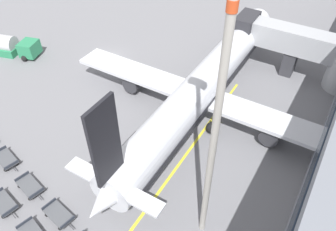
# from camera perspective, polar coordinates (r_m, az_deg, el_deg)

# --- Properties ---
(ground_plane) EXTENTS (500.00, 500.00, 0.00)m
(ground_plane) POSITION_cam_1_polar(r_m,az_deg,el_deg) (49.37, -10.27, 9.87)
(ground_plane) COLOR gray
(jet_bridge) EXTENTS (16.86, 4.47, 6.69)m
(jet_bridge) POSITION_cam_1_polar(r_m,az_deg,el_deg) (46.23, 23.34, 10.41)
(jet_bridge) COLOR #B2B5BA
(jet_bridge) RESTS_ON ground_plane
(airplane) EXTENTS (32.83, 39.52, 12.72)m
(airplane) POSITION_cam_1_polar(r_m,az_deg,el_deg) (37.62, 6.05, 5.05)
(airplane) COLOR silver
(airplane) RESTS_ON ground_plane
(fuel_tanker_primary) EXTENTS (9.51, 5.21, 3.08)m
(fuel_tanker_primary) POSITION_cam_1_polar(r_m,az_deg,el_deg) (54.59, -26.51, 10.87)
(fuel_tanker_primary) COLOR #2D8C5B
(fuel_tanker_primary) RESTS_ON ground_plane
(baggage_dolly_row_near_col_c) EXTENTS (3.59, 1.98, 0.92)m
(baggage_dolly_row_near_col_c) POSITION_cam_1_polar(r_m,az_deg,el_deg) (33.70, -26.70, -13.53)
(baggage_dolly_row_near_col_c) COLOR #515459
(baggage_dolly_row_near_col_c) RESTS_ON ground_plane
(baggage_dolly_row_mid_a_col_b) EXTENTS (3.59, 2.08, 0.92)m
(baggage_dolly_row_mid_a_col_b) POSITION_cam_1_polar(r_m,az_deg,el_deg) (37.16, -26.35, -6.83)
(baggage_dolly_row_mid_a_col_b) COLOR #515459
(baggage_dolly_row_mid_a_col_b) RESTS_ON ground_plane
(baggage_dolly_row_mid_a_col_c) EXTENTS (3.59, 2.03, 0.92)m
(baggage_dolly_row_mid_a_col_c) POSITION_cam_1_polar(r_m,az_deg,el_deg) (33.91, -22.91, -11.30)
(baggage_dolly_row_mid_a_col_c) COLOR #515459
(baggage_dolly_row_mid_a_col_c) RESTS_ON ground_plane
(baggage_dolly_row_mid_a_col_d) EXTENTS (3.58, 1.91, 0.92)m
(baggage_dolly_row_mid_a_col_d) POSITION_cam_1_polar(r_m,az_deg,el_deg) (31.22, -18.49, -16.06)
(baggage_dolly_row_mid_a_col_d) COLOR #515459
(baggage_dolly_row_mid_a_col_d) RESTS_ON ground_plane
(apron_light_mast) EXTENTS (2.00, 0.70, 25.09)m
(apron_light_mast) POSITION_cam_1_polar(r_m,az_deg,el_deg) (18.54, 9.05, 3.51)
(apron_light_mast) COLOR #ADA89E
(apron_light_mast) RESTS_ON ground_plane
(stand_guidance_stripe) EXTENTS (0.67, 30.14, 0.01)m
(stand_guidance_stripe) POSITION_cam_1_polar(r_m,az_deg,el_deg) (33.87, 2.39, -7.86)
(stand_guidance_stripe) COLOR yellow
(stand_guidance_stripe) RESTS_ON ground_plane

